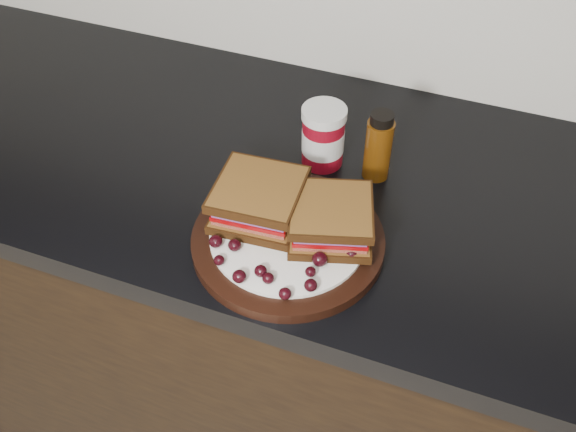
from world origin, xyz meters
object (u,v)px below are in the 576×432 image
plate (288,241)px  sandwich_left (259,200)px  condiment_jar (323,136)px  oil_bottle (379,146)px

plate → sandwich_left: bearing=157.0°
plate → sandwich_left: sandwich_left is taller
plate → sandwich_left: 0.07m
condiment_jar → oil_bottle: size_ratio=0.88×
plate → oil_bottle: 0.22m
plate → sandwich_left: size_ratio=2.27×
sandwich_left → plate: bearing=-27.2°
condiment_jar → oil_bottle: bearing=-0.4°
condiment_jar → oil_bottle: (0.09, -0.00, 0.01)m
condiment_jar → sandwich_left: bearing=-103.4°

